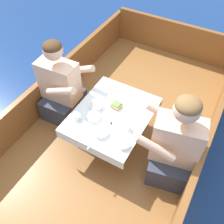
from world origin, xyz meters
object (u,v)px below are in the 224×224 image
person_port (61,89)px  person_starboard (174,147)px  coffee_cup_starboard (128,127)px  sandwich (116,105)px  coffee_cup_port (77,116)px

person_port → person_starboard: size_ratio=0.97×
person_starboard → coffee_cup_starboard: size_ratio=10.98×
person_starboard → sandwich: bearing=-25.0°
person_port → sandwich: bearing=0.2°
person_starboard → coffee_cup_port: person_starboard is taller
person_port → sandwich: (0.64, 0.04, 0.05)m
coffee_cup_port → person_port: bearing=145.5°
person_starboard → coffee_cup_starboard: person_starboard is taller
sandwich → coffee_cup_port: same height
person_port → person_starboard: (1.30, -0.12, 0.02)m
sandwich → coffee_cup_port: size_ratio=1.00×
person_port → coffee_cup_starboard: person_port is taller
person_starboard → person_port: bearing=-16.7°
sandwich → person_port: bearing=-176.8°
person_starboard → coffee_cup_port: size_ratio=9.44×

